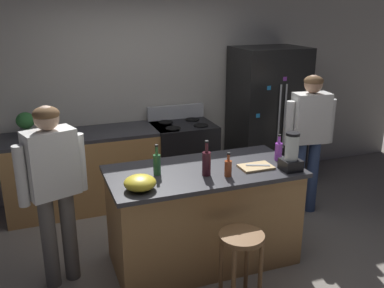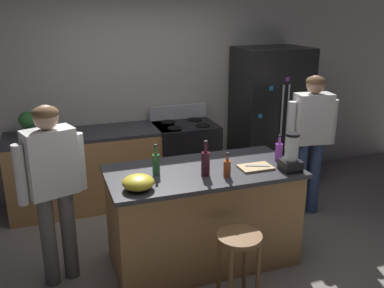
{
  "view_description": "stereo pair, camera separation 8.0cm",
  "coord_description": "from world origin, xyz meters",
  "px_view_note": "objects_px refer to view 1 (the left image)",
  "views": [
    {
      "loc": [
        -1.35,
        -3.34,
        2.35
      ],
      "look_at": [
        0.0,
        0.3,
        1.08
      ],
      "focal_mm": 39.89,
      "sensor_mm": 36.0,
      "label": 1
    },
    {
      "loc": [
        -1.28,
        -3.37,
        2.35
      ],
      "look_at": [
        0.0,
        0.3,
        1.08
      ],
      "focal_mm": 39.89,
      "sensor_mm": 36.0,
      "label": 2
    }
  ],
  "objects_px": {
    "person_by_island_left": "(53,181)",
    "mixing_bowl": "(140,183)",
    "kitchen_island": "(203,215)",
    "blender_appliance": "(291,154)",
    "cutting_board": "(256,167)",
    "stove_range": "(183,158)",
    "bottle_cooking_sauce": "(228,168)",
    "refrigerator": "(267,117)",
    "person_by_sink_right": "(309,132)",
    "chef_knife": "(258,165)",
    "bottle_soda": "(279,151)",
    "bar_stool": "(241,250)",
    "bottle_wine": "(206,163)",
    "bottle_olive_oil": "(157,164)",
    "potted_plant": "(26,124)"
  },
  "relations": [
    {
      "from": "bar_stool",
      "to": "bottle_olive_oil",
      "type": "relative_size",
      "value": 2.34
    },
    {
      "from": "refrigerator",
      "to": "person_by_sink_right",
      "type": "bearing_deg",
      "value": -91.05
    },
    {
      "from": "stove_range",
      "to": "person_by_island_left",
      "type": "bearing_deg",
      "value": -139.12
    },
    {
      "from": "person_by_sink_right",
      "to": "blender_appliance",
      "type": "height_order",
      "value": "person_by_sink_right"
    },
    {
      "from": "refrigerator",
      "to": "bar_stool",
      "type": "height_order",
      "value": "refrigerator"
    },
    {
      "from": "bottle_soda",
      "to": "chef_knife",
      "type": "bearing_deg",
      "value": -157.97
    },
    {
      "from": "bottle_cooking_sauce",
      "to": "mixing_bowl",
      "type": "height_order",
      "value": "bottle_cooking_sauce"
    },
    {
      "from": "kitchen_island",
      "to": "cutting_board",
      "type": "height_order",
      "value": "cutting_board"
    },
    {
      "from": "refrigerator",
      "to": "bottle_wine",
      "type": "bearing_deg",
      "value": -133.35
    },
    {
      "from": "kitchen_island",
      "to": "person_by_island_left",
      "type": "xyz_separation_m",
      "value": [
        -1.3,
        0.11,
        0.5
      ]
    },
    {
      "from": "bottle_soda",
      "to": "mixing_bowl",
      "type": "distance_m",
      "value": 1.43
    },
    {
      "from": "mixing_bowl",
      "to": "cutting_board",
      "type": "distance_m",
      "value": 1.11
    },
    {
      "from": "bottle_cooking_sauce",
      "to": "bar_stool",
      "type": "bearing_deg",
      "value": -101.58
    },
    {
      "from": "person_by_island_left",
      "to": "mixing_bowl",
      "type": "bearing_deg",
      "value": -28.0
    },
    {
      "from": "bar_stool",
      "to": "person_by_island_left",
      "type": "bearing_deg",
      "value": 148.33
    },
    {
      "from": "bottle_cooking_sauce",
      "to": "chef_knife",
      "type": "distance_m",
      "value": 0.36
    },
    {
      "from": "person_by_sink_right",
      "to": "mixing_bowl",
      "type": "distance_m",
      "value": 2.27
    },
    {
      "from": "kitchen_island",
      "to": "bottle_soda",
      "type": "xyz_separation_m",
      "value": [
        0.76,
        -0.02,
        0.56
      ]
    },
    {
      "from": "chef_knife",
      "to": "cutting_board",
      "type": "bearing_deg",
      "value": -157.72
    },
    {
      "from": "mixing_bowl",
      "to": "cutting_board",
      "type": "xyz_separation_m",
      "value": [
        1.11,
        0.1,
        -0.05
      ]
    },
    {
      "from": "potted_plant",
      "to": "blender_appliance",
      "type": "height_order",
      "value": "blender_appliance"
    },
    {
      "from": "bottle_olive_oil",
      "to": "chef_knife",
      "type": "height_order",
      "value": "bottle_olive_oil"
    },
    {
      "from": "kitchen_island",
      "to": "potted_plant",
      "type": "xyz_separation_m",
      "value": [
        -1.49,
        1.55,
        0.64
      ]
    },
    {
      "from": "refrigerator",
      "to": "bottle_cooking_sauce",
      "type": "distance_m",
      "value": 2.21
    },
    {
      "from": "stove_range",
      "to": "blender_appliance",
      "type": "height_order",
      "value": "blender_appliance"
    },
    {
      "from": "bar_stool",
      "to": "chef_knife",
      "type": "xyz_separation_m",
      "value": [
        0.44,
        0.58,
        0.45
      ]
    },
    {
      "from": "blender_appliance",
      "to": "cutting_board",
      "type": "xyz_separation_m",
      "value": [
        -0.27,
        0.15,
        -0.14
      ]
    },
    {
      "from": "bottle_wine",
      "to": "chef_knife",
      "type": "xyz_separation_m",
      "value": [
        0.51,
        0.0,
        -0.09
      ]
    },
    {
      "from": "blender_appliance",
      "to": "bottle_wine",
      "type": "height_order",
      "value": "blender_appliance"
    },
    {
      "from": "person_by_island_left",
      "to": "mixing_bowl",
      "type": "relative_size",
      "value": 6.11
    },
    {
      "from": "blender_appliance",
      "to": "bottle_cooking_sauce",
      "type": "distance_m",
      "value": 0.6
    },
    {
      "from": "potted_plant",
      "to": "bottle_wine",
      "type": "bearing_deg",
      "value": -49.02
    },
    {
      "from": "stove_range",
      "to": "bottle_cooking_sauce",
      "type": "height_order",
      "value": "bottle_cooking_sauce"
    },
    {
      "from": "bottle_cooking_sauce",
      "to": "cutting_board",
      "type": "height_order",
      "value": "bottle_cooking_sauce"
    },
    {
      "from": "bar_stool",
      "to": "bottle_soda",
      "type": "relative_size",
      "value": 2.52
    },
    {
      "from": "bar_stool",
      "to": "chef_knife",
      "type": "bearing_deg",
      "value": 52.5
    },
    {
      "from": "kitchen_island",
      "to": "blender_appliance",
      "type": "relative_size",
      "value": 4.97
    },
    {
      "from": "kitchen_island",
      "to": "refrigerator",
      "type": "height_order",
      "value": "refrigerator"
    },
    {
      "from": "blender_appliance",
      "to": "bottle_soda",
      "type": "height_order",
      "value": "blender_appliance"
    },
    {
      "from": "cutting_board",
      "to": "bottle_olive_oil",
      "type": "bearing_deg",
      "value": 169.72
    },
    {
      "from": "cutting_board",
      "to": "bottle_soda",
      "type": "bearing_deg",
      "value": 20.69
    },
    {
      "from": "bottle_cooking_sauce",
      "to": "mixing_bowl",
      "type": "xyz_separation_m",
      "value": [
        -0.78,
        -0.01,
        -0.02
      ]
    },
    {
      "from": "bottle_olive_oil",
      "to": "chef_knife",
      "type": "bearing_deg",
      "value": -10.06
    },
    {
      "from": "kitchen_island",
      "to": "mixing_bowl",
      "type": "bearing_deg",
      "value": -160.07
    },
    {
      "from": "person_by_island_left",
      "to": "mixing_bowl",
      "type": "distance_m",
      "value": 0.74
    },
    {
      "from": "kitchen_island",
      "to": "cutting_board",
      "type": "bearing_deg",
      "value": -16.09
    },
    {
      "from": "mixing_bowl",
      "to": "person_by_island_left",
      "type": "bearing_deg",
      "value": 152.0
    },
    {
      "from": "kitchen_island",
      "to": "stove_range",
      "type": "relative_size",
      "value": 1.57
    },
    {
      "from": "person_by_sink_right",
      "to": "bar_stool",
      "type": "height_order",
      "value": "person_by_sink_right"
    },
    {
      "from": "bottle_cooking_sauce",
      "to": "mixing_bowl",
      "type": "bearing_deg",
      "value": -179.11
    }
  ]
}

